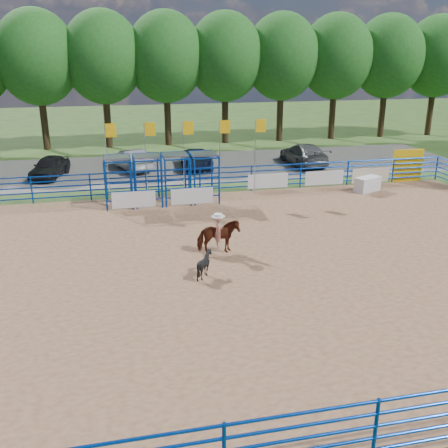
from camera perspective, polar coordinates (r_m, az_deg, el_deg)
The scene contains 13 objects.
ground at distance 19.20m, azimuth 2.36°, elevation -4.50°, with size 120.00×120.00×0.00m, color #416126.
arena_dirt at distance 19.20m, azimuth 2.36°, elevation -4.48°, with size 30.00×20.00×0.02m, color #9E724F.
gravel_strip at distance 35.14m, azimuth -4.70°, elevation 6.49°, with size 40.00×10.00×0.01m, color slate.
announcer_table at distance 29.94m, azimuth 16.06°, elevation 4.40°, with size 1.57×0.73×0.84m, color silver.
horse_and_rider at distance 19.79m, azimuth -0.67°, elevation -1.17°, with size 1.67×0.78×2.29m.
calf at distance 17.90m, azimuth -2.24°, elevation -4.61°, with size 0.76×0.86×0.95m, color black.
car_a at distance 33.92m, azimuth -19.32°, elevation 6.19°, with size 1.61×4.01×1.37m, color black.
car_b at distance 34.65m, azimuth -10.49°, elevation 7.24°, with size 1.48×4.23×1.39m, color gray.
car_c at distance 34.61m, azimuth -3.15°, elevation 7.39°, with size 2.07×4.50×1.25m, color black.
car_d at distance 36.09m, azimuth 9.10°, elevation 7.87°, with size 2.09×5.15×1.50m, color #57575A.
perimeter_fence at distance 18.91m, azimuth 2.39°, elevation -2.42°, with size 30.10×20.10×1.50m.
chute_assembly at distance 26.75m, azimuth -6.39°, elevation 5.13°, with size 19.32×2.41×4.20m.
treeline at distance 43.22m, azimuth -6.73°, elevation 18.87°, with size 56.40×6.40×11.24m.
Camera 1 is at (-4.54, -16.98, 7.73)m, focal length 40.00 mm.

